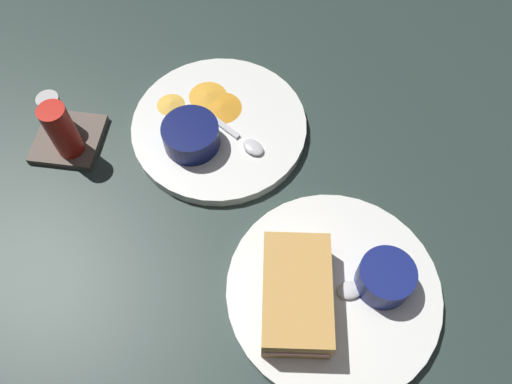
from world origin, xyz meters
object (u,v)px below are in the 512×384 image
Objects in this scene: plate_chips_companion at (219,127)px; spoon_by_dark_ramekin at (339,293)px; plate_sandwich_main at (333,291)px; spoon_by_gravy_ramekin at (246,142)px; ramekin_light_gravy at (191,135)px; sandwich_half_near at (296,294)px; condiment_caddy at (63,129)px; ramekin_dark_sauce at (385,277)px.

spoon_by_dark_ramekin is at bearing -141.30° from plate_chips_companion.
plate_sandwich_main is 28.08cm from plate_chips_companion.
spoon_by_gravy_ramekin is at bearing -124.03° from plate_chips_companion.
plate_chips_companion is 3.21× the size of ramekin_light_gravy.
sandwich_half_near is at bearing 113.81° from plate_sandwich_main.
sandwich_half_near is at bearing -151.49° from plate_chips_companion.
condiment_caddy is at bearing 65.93° from plate_sandwich_main.
plate_sandwich_main and plate_chips_companion have the same top height.
spoon_by_dark_ramekin is (1.47, -5.00, -2.04)cm from sandwich_half_near.
spoon_by_dark_ramekin is at bearing 111.44° from ramekin_dark_sauce.
spoon_by_dark_ramekin is at bearing -114.35° from condiment_caddy.
spoon_by_dark_ramekin reaches higher than plate_chips_companion.
sandwich_half_near is 22.91cm from spoon_by_gravy_ramekin.
plate_chips_companion is (23.96, 13.02, -3.20)cm from sandwich_half_near.
ramekin_dark_sauce is 0.67× the size of spoon_by_dark_ramekin.
ramekin_dark_sauce is 25.79cm from spoon_by_gravy_ramekin.
condiment_caddy is (16.97, 37.99, 2.61)cm from plate_sandwich_main.
plate_sandwich_main is at bearing -145.44° from spoon_by_gravy_ramekin.
ramekin_dark_sauce is 46.20cm from condiment_caddy.
spoon_by_gravy_ramekin is 0.95× the size of condiment_caddy.
plate_sandwich_main is 3.89× the size of ramekin_dark_sauce.
plate_chips_companion is 5.53cm from ramekin_light_gravy.
condiment_caddy reaches higher than ramekin_dark_sauce.
condiment_caddy is at bearing 60.59° from sandwich_half_near.
ramekin_dark_sauce is at bearing -131.80° from plate_chips_companion.
plate_chips_companion is 2.74× the size of spoon_by_gravy_ramekin.
spoon_by_gravy_ramekin reaches higher than plate_chips_companion.
plate_sandwich_main is 23.26cm from spoon_by_gravy_ramekin.
spoon_by_dark_ramekin is (-1.95, 4.96, -1.71)cm from ramekin_dark_sauce.
plate_sandwich_main is at bearing -66.19° from sandwich_half_near.
plate_chips_companion is (22.49, 18.02, -1.16)cm from spoon_by_dark_ramekin.
ramekin_light_gravy is 0.86× the size of spoon_by_gravy_ramekin.
plate_chips_companion is at bearing 55.97° from spoon_by_gravy_ramekin.
plate_chips_companion is at bearing -76.21° from condiment_caddy.
spoon_by_dark_ramekin is at bearing -130.02° from plate_sandwich_main.
condiment_caddy is (-1.33, 17.46, -0.09)cm from ramekin_light_gravy.
ramekin_light_gravy is at bearing -85.63° from condiment_caddy.
sandwich_half_near is 10.54cm from ramekin_dark_sauce.
spoon_by_gravy_ramekin is (17.66, 18.71, -1.71)cm from ramekin_dark_sauce.
sandwich_half_near is at bearing -141.51° from ramekin_light_gravy.
plate_chips_companion is at bearing -39.81° from ramekin_light_gravy.
sandwich_half_near is 2.13× the size of ramekin_dark_sauce.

